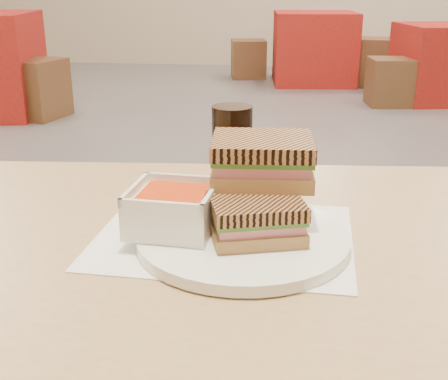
# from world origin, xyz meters

# --- Properties ---
(main_table) EXTENTS (1.25, 0.78, 0.75)m
(main_table) POSITION_xyz_m (-0.14, -2.03, 0.64)
(main_table) COLOR tan
(main_table) RESTS_ON ground
(tray_liner) EXTENTS (0.35, 0.28, 0.00)m
(tray_liner) POSITION_xyz_m (0.01, -1.99, 0.75)
(tray_liner) COLOR white
(tray_liner) RESTS_ON main_table
(plate) EXTENTS (0.27, 0.27, 0.01)m
(plate) POSITION_xyz_m (0.04, -2.01, 0.76)
(plate) COLOR white
(plate) RESTS_ON tray_liner
(soup_bowl) EXTENTS (0.12, 0.12, 0.06)m
(soup_bowl) POSITION_xyz_m (-0.06, -2.01, 0.79)
(soup_bowl) COLOR white
(soup_bowl) RESTS_ON plate
(panini_lower) EXTENTS (0.13, 0.12, 0.05)m
(panini_lower) POSITION_xyz_m (0.05, -2.02, 0.79)
(panini_lower) COLOR #A37642
(panini_lower) RESTS_ON plate
(panini_upper) EXTENTS (0.14, 0.12, 0.06)m
(panini_upper) POSITION_xyz_m (0.06, -1.95, 0.85)
(panini_upper) COLOR #A37642
(panini_upper) RESTS_ON panini_lower
(cola_glass) EXTENTS (0.06, 0.06, 0.14)m
(cola_glass) POSITION_xyz_m (0.00, -1.81, 0.82)
(cola_glass) COLOR black
(cola_glass) RESTS_ON main_table
(bg_table_1) EXTENTS (0.91, 0.91, 0.69)m
(bg_table_1) POSITION_xyz_m (1.50, 2.88, 0.35)
(bg_table_1) COLOR #A60F10
(bg_table_1) RESTS_ON ground
(bg_table_2) EXTENTS (0.91, 0.91, 0.75)m
(bg_table_2) POSITION_xyz_m (0.34, 3.74, 0.37)
(bg_table_2) COLOR #A60F10
(bg_table_2) RESTS_ON ground
(bg_chair_0r) EXTENTS (0.51, 0.51, 0.47)m
(bg_chair_0r) POSITION_xyz_m (-1.97, 1.79, 0.23)
(bg_chair_0r) COLOR brown
(bg_chair_0r) RESTS_ON ground
(bg_chair_1l) EXTENTS (0.40, 0.40, 0.42)m
(bg_chair_1l) POSITION_xyz_m (0.99, 2.61, 0.21)
(bg_chair_1l) COLOR brown
(bg_chair_1l) RESTS_ON ground
(bg_chair_2l) EXTENTS (0.44, 0.44, 0.43)m
(bg_chair_2l) POSITION_xyz_m (-0.38, 4.00, 0.21)
(bg_chair_2l) COLOR brown
(bg_chair_2l) RESTS_ON ground
(bg_chair_2r) EXTENTS (0.46, 0.46, 0.49)m
(bg_chair_2r) POSITION_xyz_m (1.04, 3.62, 0.25)
(bg_chair_2r) COLOR brown
(bg_chair_2r) RESTS_ON ground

